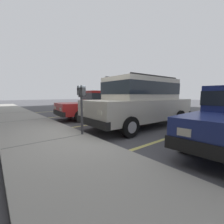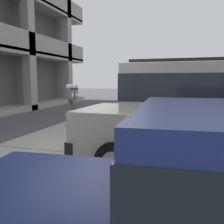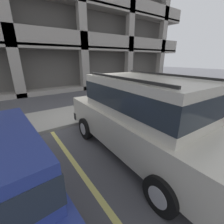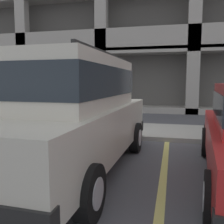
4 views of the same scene
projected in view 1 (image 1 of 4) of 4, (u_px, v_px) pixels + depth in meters
name	position (u px, v px, depth m)	size (l,w,h in m)	color
ground_plane	(93.00, 138.00, 4.81)	(80.00, 80.00, 0.10)	#4C4C51
sidewalk	(51.00, 142.00, 3.99)	(40.00, 2.20, 0.12)	#9E9B93
parking_stall_lines	(100.00, 123.00, 6.95)	(13.22, 4.80, 0.01)	#DBD16B
silver_suv	(141.00, 100.00, 6.16)	(2.12, 4.84, 2.03)	beige
dark_hatchback	(99.00, 104.00, 8.63)	(2.16, 4.63, 1.54)	red
parking_meter_near	(81.00, 98.00, 4.48)	(0.35, 0.12, 1.48)	#47474C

